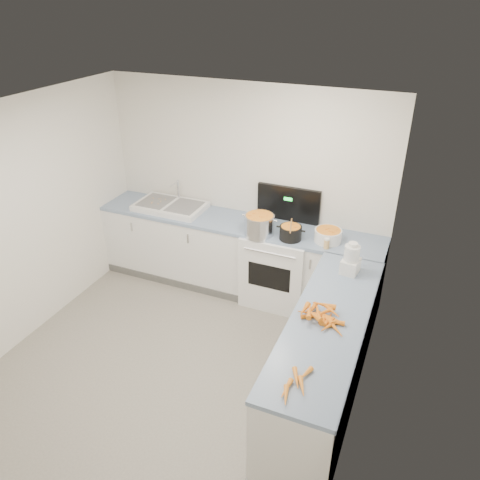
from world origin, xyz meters
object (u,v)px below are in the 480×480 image
at_px(black_pot, 290,234).
at_px(spice_jar, 327,244).
at_px(steel_pot, 259,225).
at_px(mixing_bowl, 328,236).
at_px(extract_bottle, 322,241).
at_px(sink, 170,206).
at_px(food_processor, 351,260).
at_px(stove, 278,265).

relative_size(black_pot, spice_jar, 2.41).
relative_size(steel_pot, mixing_bowl, 1.13).
height_order(black_pot, extract_bottle, black_pot).
bearing_deg(mixing_bowl, spice_jar, -81.17).
xyz_separation_m(sink, extract_bottle, (1.98, -0.18, 0.01)).
height_order(black_pot, mixing_bowl, black_pot).
relative_size(spice_jar, food_processor, 0.31).
bearing_deg(stove, steel_pot, -137.41).
height_order(steel_pot, mixing_bowl, steel_pot).
bearing_deg(black_pot, spice_jar, -7.10).
distance_m(stove, mixing_bowl, 0.78).
bearing_deg(extract_bottle, stove, 162.59).
distance_m(black_pot, spice_jar, 0.42).
relative_size(stove, spice_jar, 13.39).
height_order(spice_jar, food_processor, food_processor).
xyz_separation_m(sink, spice_jar, (2.04, -0.23, 0.01)).
distance_m(extract_bottle, food_processor, 0.58).
distance_m(mixing_bowl, extract_bottle, 0.12).
bearing_deg(stove, sink, 179.38).
relative_size(stove, sink, 1.58).
bearing_deg(stove, mixing_bowl, -5.04).
bearing_deg(steel_pot, black_pot, 2.00).
bearing_deg(mixing_bowl, sink, 178.14).
xyz_separation_m(sink, mixing_bowl, (2.02, -0.07, 0.03)).
bearing_deg(food_processor, spice_jar, 130.80).
relative_size(stove, extract_bottle, 14.11).
bearing_deg(food_processor, steel_pot, 159.39).
distance_m(steel_pot, food_processor, 1.18).
xyz_separation_m(extract_bottle, food_processor, (0.38, -0.42, 0.09)).
bearing_deg(black_pot, stove, 137.34).
bearing_deg(steel_pot, spice_jar, -2.89).
height_order(stove, black_pot, stove).
bearing_deg(steel_pot, extract_bottle, 0.52).
bearing_deg(spice_jar, extract_bottle, 142.81).
xyz_separation_m(stove, mixing_bowl, (0.57, -0.05, 0.53)).
distance_m(stove, food_processor, 1.24).
relative_size(steel_pot, spice_jar, 3.31).
distance_m(sink, black_pot, 1.63).
relative_size(stove, food_processor, 4.18).
height_order(extract_bottle, spice_jar, spice_jar).
bearing_deg(extract_bottle, spice_jar, -37.19).
bearing_deg(stove, black_pot, -42.66).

